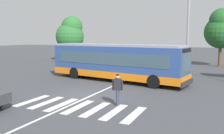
{
  "coord_description": "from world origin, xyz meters",
  "views": [
    {
      "loc": [
        7.61,
        -12.86,
        3.64
      ],
      "look_at": [
        -0.15,
        4.37,
        1.3
      ],
      "focal_mm": 38.64,
      "sensor_mm": 36.0,
      "label": 1
    }
  ],
  "objects_px": {
    "city_transit_bus": "(116,62)",
    "pedestrian_crossing_street": "(118,88)",
    "background_tree_left": "(70,34)",
    "background_tree_right": "(221,29)",
    "parked_car_white": "(138,60)",
    "parked_car_charcoal": "(119,59)",
    "parked_car_red": "(160,60)",
    "twin_arm_street_lamp": "(188,15)"
  },
  "relations": [
    {
      "from": "city_transit_bus",
      "to": "pedestrian_crossing_street",
      "type": "relative_size",
      "value": 7.18
    },
    {
      "from": "pedestrian_crossing_street",
      "to": "background_tree_left",
      "type": "height_order",
      "value": "background_tree_left"
    },
    {
      "from": "background_tree_left",
      "to": "background_tree_right",
      "type": "distance_m",
      "value": 21.2
    },
    {
      "from": "pedestrian_crossing_street",
      "to": "parked_car_white",
      "type": "relative_size",
      "value": 0.37
    },
    {
      "from": "city_transit_bus",
      "to": "background_tree_right",
      "type": "relative_size",
      "value": 1.72
    },
    {
      "from": "parked_car_charcoal",
      "to": "parked_car_red",
      "type": "distance_m",
      "value": 5.37
    },
    {
      "from": "pedestrian_crossing_street",
      "to": "background_tree_left",
      "type": "relative_size",
      "value": 0.25
    },
    {
      "from": "background_tree_right",
      "to": "background_tree_left",
      "type": "bearing_deg",
      "value": -176.4
    },
    {
      "from": "city_transit_bus",
      "to": "parked_car_white",
      "type": "relative_size",
      "value": 2.67
    },
    {
      "from": "parked_car_charcoal",
      "to": "twin_arm_street_lamp",
      "type": "distance_m",
      "value": 12.33
    },
    {
      "from": "parked_car_charcoal",
      "to": "parked_car_white",
      "type": "height_order",
      "value": "same"
    },
    {
      "from": "parked_car_charcoal",
      "to": "background_tree_right",
      "type": "xyz_separation_m",
      "value": [
        12.13,
        3.45,
        3.89
      ]
    },
    {
      "from": "parked_car_red",
      "to": "background_tree_right",
      "type": "height_order",
      "value": "background_tree_right"
    },
    {
      "from": "city_transit_bus",
      "to": "parked_car_charcoal",
      "type": "bearing_deg",
      "value": 111.1
    },
    {
      "from": "city_transit_bus",
      "to": "twin_arm_street_lamp",
      "type": "relative_size",
      "value": 1.36
    },
    {
      "from": "parked_car_red",
      "to": "twin_arm_street_lamp",
      "type": "relative_size",
      "value": 0.51
    },
    {
      "from": "parked_car_white",
      "to": "parked_car_charcoal",
      "type": "bearing_deg",
      "value": 178.34
    },
    {
      "from": "parked_car_white",
      "to": "background_tree_right",
      "type": "distance_m",
      "value": 10.81
    },
    {
      "from": "parked_car_charcoal",
      "to": "parked_car_white",
      "type": "xyz_separation_m",
      "value": [
        2.68,
        -0.08,
        0.0
      ]
    },
    {
      "from": "city_transit_bus",
      "to": "parked_car_charcoal",
      "type": "relative_size",
      "value": 2.67
    },
    {
      "from": "background_tree_left",
      "to": "pedestrian_crossing_street",
      "type": "bearing_deg",
      "value": -50.63
    },
    {
      "from": "pedestrian_crossing_street",
      "to": "parked_car_charcoal",
      "type": "bearing_deg",
      "value": 112.29
    },
    {
      "from": "twin_arm_street_lamp",
      "to": "background_tree_left",
      "type": "distance_m",
      "value": 20.32
    },
    {
      "from": "parked_car_white",
      "to": "background_tree_right",
      "type": "bearing_deg",
      "value": 20.46
    },
    {
      "from": "pedestrian_crossing_street",
      "to": "twin_arm_street_lamp",
      "type": "xyz_separation_m",
      "value": [
        2.1,
        11.39,
        4.67
      ]
    },
    {
      "from": "parked_car_charcoal",
      "to": "parked_car_white",
      "type": "distance_m",
      "value": 2.68
    },
    {
      "from": "pedestrian_crossing_street",
      "to": "background_tree_right",
      "type": "distance_m",
      "value": 22.06
    },
    {
      "from": "twin_arm_street_lamp",
      "to": "pedestrian_crossing_street",
      "type": "bearing_deg",
      "value": -100.45
    },
    {
      "from": "twin_arm_street_lamp",
      "to": "city_transit_bus",
      "type": "bearing_deg",
      "value": -139.14
    },
    {
      "from": "pedestrian_crossing_street",
      "to": "background_tree_left",
      "type": "xyz_separation_m",
      "value": [
        -16.3,
        19.87,
        3.2
      ]
    },
    {
      "from": "parked_car_charcoal",
      "to": "twin_arm_street_lamp",
      "type": "height_order",
      "value": "twin_arm_street_lamp"
    },
    {
      "from": "city_transit_bus",
      "to": "parked_car_white",
      "type": "distance_m",
      "value": 10.91
    },
    {
      "from": "background_tree_left",
      "to": "background_tree_right",
      "type": "height_order",
      "value": "background_tree_right"
    },
    {
      "from": "parked_car_white",
      "to": "parked_car_red",
      "type": "height_order",
      "value": "same"
    },
    {
      "from": "city_transit_bus",
      "to": "background_tree_right",
      "type": "distance_m",
      "value": 16.64
    },
    {
      "from": "city_transit_bus",
      "to": "parked_car_red",
      "type": "bearing_deg",
      "value": 84.0
    },
    {
      "from": "parked_car_charcoal",
      "to": "background_tree_right",
      "type": "bearing_deg",
      "value": 15.86
    },
    {
      "from": "background_tree_left",
      "to": "background_tree_right",
      "type": "relative_size",
      "value": 0.96
    },
    {
      "from": "parked_car_red",
      "to": "twin_arm_street_lamp",
      "type": "xyz_separation_m",
      "value": [
        4.02,
        -6.69,
        4.87
      ]
    },
    {
      "from": "pedestrian_crossing_street",
      "to": "parked_car_white",
      "type": "xyz_separation_m",
      "value": [
        -4.59,
        17.67,
        -0.2
      ]
    },
    {
      "from": "parked_car_white",
      "to": "background_tree_left",
      "type": "bearing_deg",
      "value": 169.39
    },
    {
      "from": "parked_car_white",
      "to": "background_tree_left",
      "type": "height_order",
      "value": "background_tree_left"
    }
  ]
}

